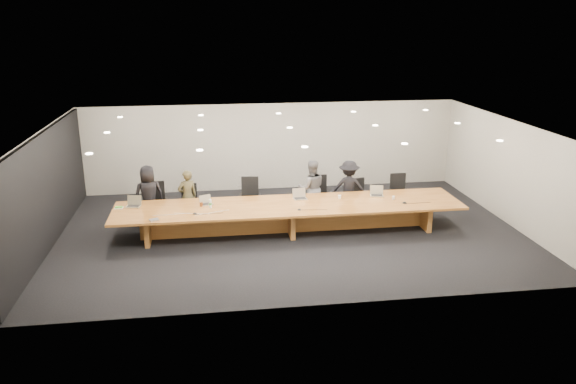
% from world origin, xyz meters
% --- Properties ---
extents(ground, '(12.00, 12.00, 0.00)m').
position_xyz_m(ground, '(0.00, 0.00, 0.00)').
color(ground, black).
rests_on(ground, ground).
extents(back_wall, '(12.00, 0.02, 2.80)m').
position_xyz_m(back_wall, '(0.00, 4.00, 1.40)').
color(back_wall, silver).
rests_on(back_wall, ground).
extents(left_wall_panel, '(0.08, 7.84, 2.74)m').
position_xyz_m(left_wall_panel, '(-5.94, 0.00, 1.37)').
color(left_wall_panel, black).
rests_on(left_wall_panel, ground).
extents(conference_table, '(9.00, 1.80, 0.75)m').
position_xyz_m(conference_table, '(0.00, 0.00, 0.52)').
color(conference_table, brown).
rests_on(conference_table, ground).
extents(chair_far_left, '(0.65, 0.65, 1.12)m').
position_xyz_m(chair_far_left, '(-3.47, 1.26, 0.56)').
color(chair_far_left, black).
rests_on(chair_far_left, ground).
extents(chair_left, '(0.55, 0.55, 1.03)m').
position_xyz_m(chair_left, '(-2.62, 1.30, 0.51)').
color(chair_left, black).
rests_on(chair_left, ground).
extents(chair_mid_left, '(0.66, 0.66, 1.15)m').
position_xyz_m(chair_mid_left, '(-0.94, 1.27, 0.58)').
color(chair_mid_left, black).
rests_on(chair_mid_left, ground).
extents(chair_mid_right, '(0.62, 0.62, 1.11)m').
position_xyz_m(chair_mid_right, '(1.05, 1.34, 0.55)').
color(chair_mid_right, black).
rests_on(chair_mid_right, ground).
extents(chair_right, '(0.62, 0.62, 1.01)m').
position_xyz_m(chair_right, '(2.22, 1.19, 0.51)').
color(chair_right, black).
rests_on(chair_right, ground).
extents(chair_far_right, '(0.59, 0.59, 1.11)m').
position_xyz_m(chair_far_right, '(3.39, 1.17, 0.55)').
color(chair_far_right, black).
rests_on(chair_far_right, ground).
extents(person_a, '(0.90, 0.71, 1.63)m').
position_xyz_m(person_a, '(-3.67, 1.16, 0.81)').
color(person_a, black).
rests_on(person_a, ground).
extents(person_b, '(0.63, 0.52, 1.47)m').
position_xyz_m(person_b, '(-2.65, 1.13, 0.74)').
color(person_b, '#3B3620').
rests_on(person_b, ground).
extents(person_c, '(0.79, 0.62, 1.61)m').
position_xyz_m(person_c, '(0.79, 1.18, 0.81)').
color(person_c, '#515153').
rests_on(person_c, ground).
extents(person_d, '(1.12, 0.80, 1.57)m').
position_xyz_m(person_d, '(1.87, 1.16, 0.79)').
color(person_d, black).
rests_on(person_d, ground).
extents(laptop_a, '(0.40, 0.32, 0.28)m').
position_xyz_m(laptop_a, '(-4.00, 0.40, 0.89)').
color(laptop_a, tan).
rests_on(laptop_a, conference_table).
extents(laptop_b, '(0.37, 0.32, 0.24)m').
position_xyz_m(laptop_b, '(-2.13, 0.31, 0.87)').
color(laptop_b, tan).
rests_on(laptop_b, conference_table).
extents(laptop_d, '(0.38, 0.29, 0.28)m').
position_xyz_m(laptop_d, '(0.35, 0.42, 0.89)').
color(laptop_d, '#BEAC91').
rests_on(laptop_d, conference_table).
extents(laptop_e, '(0.40, 0.32, 0.28)m').
position_xyz_m(laptop_e, '(2.45, 0.40, 0.89)').
color(laptop_e, '#B6AB8B').
rests_on(laptop_e, conference_table).
extents(water_bottle, '(0.09, 0.09, 0.22)m').
position_xyz_m(water_bottle, '(-2.04, 0.03, 0.86)').
color(water_bottle, silver).
rests_on(water_bottle, conference_table).
extents(amber_mug, '(0.10, 0.10, 0.10)m').
position_xyz_m(amber_mug, '(-2.27, 0.20, 0.80)').
color(amber_mug, brown).
rests_on(amber_mug, conference_table).
extents(paper_cup_near, '(0.09, 0.09, 0.10)m').
position_xyz_m(paper_cup_near, '(1.40, 0.30, 0.80)').
color(paper_cup_near, white).
rests_on(paper_cup_near, conference_table).
extents(paper_cup_far, '(0.09, 0.09, 0.09)m').
position_xyz_m(paper_cup_far, '(2.81, 0.05, 0.80)').
color(paper_cup_far, silver).
rests_on(paper_cup_far, conference_table).
extents(notepad, '(0.23, 0.20, 0.01)m').
position_xyz_m(notepad, '(-4.35, 0.34, 0.76)').
color(notepad, silver).
rests_on(notepad, conference_table).
extents(lime_gadget, '(0.18, 0.11, 0.03)m').
position_xyz_m(lime_gadget, '(-4.35, 0.34, 0.78)').
color(lime_gadget, green).
rests_on(lime_gadget, notepad).
extents(av_box, '(0.26, 0.23, 0.03)m').
position_xyz_m(av_box, '(-3.38, -0.73, 0.77)').
color(av_box, '#AEAEB3').
rests_on(av_box, conference_table).
extents(mic_left, '(0.13, 0.13, 0.03)m').
position_xyz_m(mic_left, '(-2.43, -0.38, 0.76)').
color(mic_left, black).
rests_on(mic_left, conference_table).
extents(mic_center, '(0.13, 0.13, 0.03)m').
position_xyz_m(mic_center, '(0.18, -0.45, 0.76)').
color(mic_center, black).
rests_on(mic_center, conference_table).
extents(mic_right, '(0.18, 0.18, 0.03)m').
position_xyz_m(mic_right, '(2.99, -0.31, 0.77)').
color(mic_right, black).
rests_on(mic_right, conference_table).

